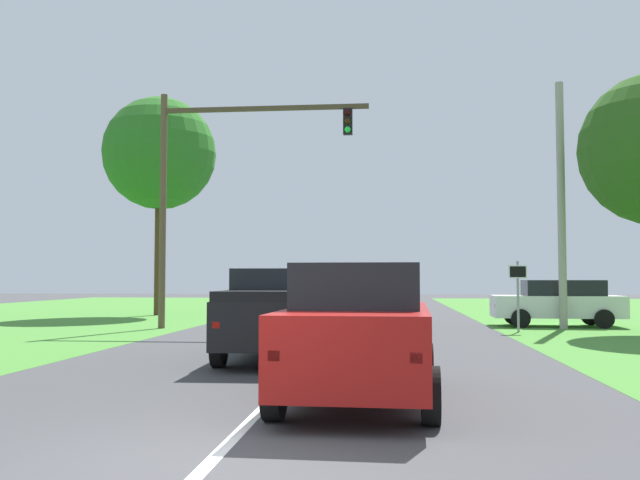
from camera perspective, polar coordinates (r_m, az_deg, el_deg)
The scene contains 8 objects.
ground_plane at distance 17.08m, azimuth -0.21°, elevation -9.16°, with size 120.00×120.00×0.00m, color #424244.
red_suv_near at distance 10.31m, azimuth 3.31°, elevation -7.29°, with size 2.30×4.85×2.00m.
pickup_truck_lead at distance 15.65m, azimuth -3.45°, elevation -5.96°, with size 2.30×5.63×1.99m.
traffic_light at distance 25.31m, azimuth -8.71°, elevation 5.39°, with size 7.52×0.40×8.43m.
keep_moving_sign at distance 24.05m, azimuth 15.87°, elevation -3.69°, with size 0.60×0.09×2.35m.
crossing_suv_far at distance 27.36m, azimuth 18.88°, elevation -4.82°, with size 4.69×2.19×1.71m.
utility_pole_right at distance 26.22m, azimuth 19.12°, elevation 2.76°, with size 0.28×0.28×8.80m, color #9E998E.
extra_tree_1 at distance 35.13m, azimuth -12.98°, elevation 6.88°, with size 5.47×5.47×10.61m.
Camera 1 is at (1.75, -6.74, 1.80)m, focal length 39.15 mm.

